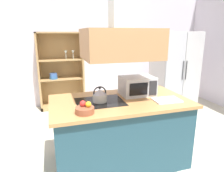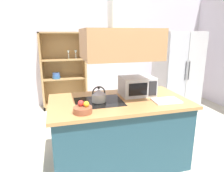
% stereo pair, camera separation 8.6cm
% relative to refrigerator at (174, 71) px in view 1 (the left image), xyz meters
% --- Properties ---
extents(ground_plane, '(7.80, 7.80, 0.00)m').
position_rel_refrigerator_xyz_m(ground_plane, '(-1.70, -1.93, -0.89)').
color(ground_plane, '#BEB7A2').
extents(wall_back, '(6.00, 0.12, 2.70)m').
position_rel_refrigerator_xyz_m(wall_back, '(-1.70, 1.07, 0.46)').
color(wall_back, silver).
rests_on(wall_back, ground).
extents(kitchen_island, '(1.79, 1.00, 0.90)m').
position_rel_refrigerator_xyz_m(kitchen_island, '(-1.89, -1.60, -0.44)').
color(kitchen_island, '#224655').
rests_on(kitchen_island, ground).
extents(range_hood, '(0.90, 0.70, 1.26)m').
position_rel_refrigerator_xyz_m(range_hood, '(-1.89, -1.60, 0.84)').
color(range_hood, '#A8784C').
extents(refrigerator, '(0.90, 0.77, 1.79)m').
position_rel_refrigerator_xyz_m(refrigerator, '(0.00, 0.00, 0.00)').
color(refrigerator, '#BAB5B6').
rests_on(refrigerator, ground).
extents(dish_cabinet, '(1.03, 0.40, 1.77)m').
position_rel_refrigerator_xyz_m(dish_cabinet, '(-2.50, 0.85, -0.11)').
color(dish_cabinet, '#AB8551').
rests_on(dish_cabinet, ground).
extents(kettle, '(0.18, 0.18, 0.20)m').
position_rel_refrigerator_xyz_m(kettle, '(-2.15, -1.60, 0.09)').
color(kettle, beige).
rests_on(kettle, kitchen_island).
extents(cutting_board, '(0.35, 0.26, 0.02)m').
position_rel_refrigerator_xyz_m(cutting_board, '(-1.32, -1.81, 0.02)').
color(cutting_board, white).
rests_on(cutting_board, kitchen_island).
extents(microwave, '(0.46, 0.35, 0.26)m').
position_rel_refrigerator_xyz_m(microwave, '(-1.58, -1.46, 0.14)').
color(microwave, '#B7BABF').
rests_on(microwave, kitchen_island).
extents(fruit_bowl, '(0.21, 0.21, 0.13)m').
position_rel_refrigerator_xyz_m(fruit_bowl, '(-2.40, -1.92, 0.05)').
color(fruit_bowl, brown).
rests_on(fruit_bowl, kitchen_island).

